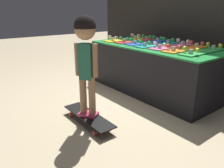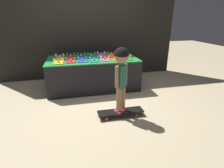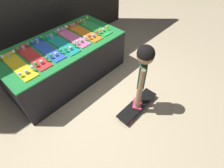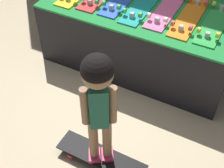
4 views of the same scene
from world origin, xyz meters
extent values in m
plane|color=beige|center=(0.00, 0.00, 0.00)|extent=(16.00, 16.00, 0.00)
cube|color=black|center=(0.00, 0.70, 0.34)|extent=(1.98, 1.01, 0.67)
cube|color=#23893D|center=(0.00, 0.70, 0.68)|extent=(1.98, 1.01, 0.02)
cube|color=#B7B7BC|center=(-0.48, 0.46, 0.73)|extent=(0.04, 0.04, 0.05)
cylinder|color=green|center=(-0.39, 0.46, 0.76)|extent=(0.03, 0.05, 0.05)
cube|color=#B7B7BC|center=(-0.24, 0.47, 0.73)|extent=(0.04, 0.04, 0.05)
cylinder|color=green|center=(-0.16, 0.47, 0.76)|extent=(0.03, 0.05, 0.05)
cylinder|color=green|center=(-0.32, 0.47, 0.76)|extent=(0.03, 0.05, 0.05)
cube|color=teal|center=(0.00, 0.69, 0.70)|extent=(0.19, 0.77, 0.01)
cube|color=#B7B7BC|center=(0.00, 0.44, 0.73)|extent=(0.04, 0.04, 0.05)
cylinder|color=green|center=(0.08, 0.44, 0.76)|extent=(0.03, 0.05, 0.05)
cylinder|color=green|center=(-0.08, 0.44, 0.76)|extent=(0.03, 0.05, 0.05)
cube|color=pink|center=(0.24, 0.72, 0.70)|extent=(0.19, 0.77, 0.01)
cube|color=#B7B7BC|center=(0.24, 0.47, 0.73)|extent=(0.04, 0.04, 0.05)
cylinder|color=white|center=(0.32, 0.47, 0.76)|extent=(0.03, 0.05, 0.05)
cylinder|color=white|center=(0.16, 0.47, 0.76)|extent=(0.03, 0.05, 0.05)
cube|color=orange|center=(0.48, 0.70, 0.70)|extent=(0.19, 0.77, 0.01)
cube|color=#B7B7BC|center=(0.48, 0.96, 0.73)|extent=(0.04, 0.04, 0.05)
cylinder|color=#D84C4C|center=(0.56, 0.96, 0.76)|extent=(0.03, 0.05, 0.05)
cube|color=#B7B7BC|center=(0.48, 0.45, 0.73)|extent=(0.04, 0.04, 0.05)
cylinder|color=#D84C4C|center=(0.56, 0.45, 0.76)|extent=(0.03, 0.05, 0.05)
cylinder|color=#D84C4C|center=(0.39, 0.45, 0.76)|extent=(0.03, 0.05, 0.05)
cube|color=green|center=(0.71, 0.71, 0.70)|extent=(0.19, 0.77, 0.01)
cube|color=#B7B7BC|center=(0.71, 0.96, 0.73)|extent=(0.04, 0.04, 0.05)
cylinder|color=yellow|center=(0.63, 0.96, 0.76)|extent=(0.03, 0.05, 0.05)
cube|color=#B7B7BC|center=(0.71, 0.45, 0.73)|extent=(0.04, 0.04, 0.05)
cylinder|color=yellow|center=(0.80, 0.45, 0.76)|extent=(0.03, 0.05, 0.05)
cylinder|color=yellow|center=(0.63, 0.45, 0.76)|extent=(0.03, 0.05, 0.05)
cube|color=black|center=(0.28, -0.69, 0.08)|extent=(0.76, 0.20, 0.01)
cylinder|color=#D84C4C|center=(0.53, -0.60, 0.03)|extent=(0.05, 0.03, 0.05)
cube|color=#B7B7BC|center=(0.02, -0.69, 0.05)|extent=(0.04, 0.04, 0.05)
cylinder|color=#D84C4C|center=(0.02, -0.60, 0.03)|extent=(0.05, 0.03, 0.05)
cylinder|color=#D84C4C|center=(0.02, -0.77, 0.03)|extent=(0.05, 0.03, 0.05)
cube|color=#E03D6B|center=(0.32, -0.66, 0.11)|extent=(0.15, 0.16, 0.03)
cylinder|color=#997051|center=(0.32, -0.66, 0.33)|extent=(0.07, 0.07, 0.42)
cube|color=#E03D6B|center=(0.23, -0.71, 0.11)|extent=(0.15, 0.16, 0.03)
cylinder|color=#997051|center=(0.23, -0.71, 0.33)|extent=(0.07, 0.07, 0.42)
cube|color=#236651|center=(0.28, -0.69, 0.69)|extent=(0.17, 0.15, 0.37)
cylinder|color=#997051|center=(0.36, -0.64, 0.71)|extent=(0.06, 0.06, 0.34)
cylinder|color=#997051|center=(0.19, -0.74, 0.71)|extent=(0.06, 0.06, 0.34)
sphere|color=#997051|center=(0.28, -0.69, 1.01)|extent=(0.21, 0.21, 0.21)
sphere|color=black|center=(0.28, -0.69, 1.04)|extent=(0.21, 0.21, 0.21)
camera|label=1|loc=(2.13, -1.80, 1.19)|focal=35.00mm
camera|label=2|loc=(-0.42, -3.14, 1.55)|focal=28.00mm
camera|label=3|loc=(-1.18, -1.52, 2.23)|focal=28.00mm
camera|label=4|loc=(1.02, -1.91, 2.30)|focal=50.00mm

